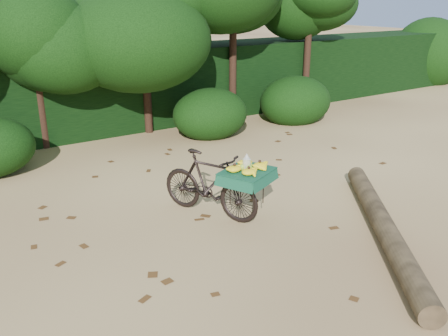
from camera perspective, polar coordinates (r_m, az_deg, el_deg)
ground at (r=6.59m, az=7.35°, el=-6.72°), size 80.00×80.00×0.00m
vendor_bicycle at (r=6.62m, az=-1.61°, el=-1.87°), size 1.18×1.74×0.95m
fallen_log at (r=6.53m, az=18.64°, el=-6.59°), size 2.55×3.15×0.27m
hedge_backdrop at (r=11.58m, az=-13.47°, el=9.17°), size 26.00×1.80×1.80m
tree_row at (r=10.47m, az=-15.76°, el=14.01°), size 14.50×2.00×4.00m
bush_clumps at (r=10.07m, az=-6.51°, el=5.44°), size 8.80×1.70×0.90m
leaf_litter at (r=7.04m, az=3.89°, el=-4.76°), size 7.00×7.30×0.01m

